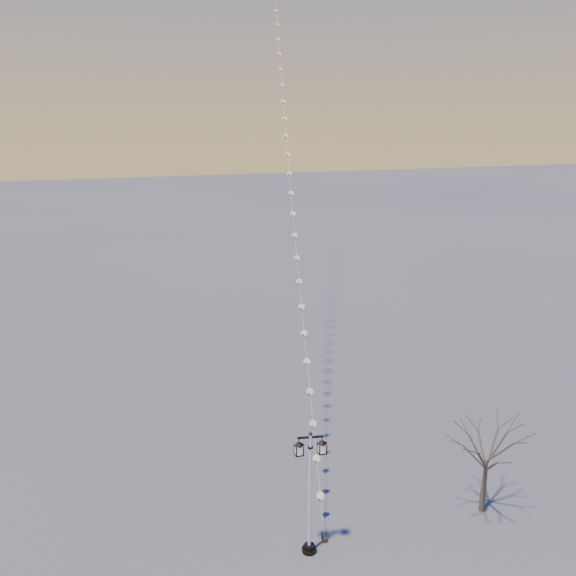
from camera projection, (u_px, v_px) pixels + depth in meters
name	position (u px, v px, depth m)	size (l,w,h in m)	color
ground	(312.00, 560.00, 24.34)	(300.00, 300.00, 0.00)	#565857
street_lamp	(310.00, 487.00, 23.97)	(1.35, 0.61, 5.36)	black
bare_tree	(488.00, 446.00, 26.48)	(2.77, 2.77, 4.59)	#494130
kite_train	(285.00, 91.00, 43.14)	(11.42, 47.15, 36.98)	#33261A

